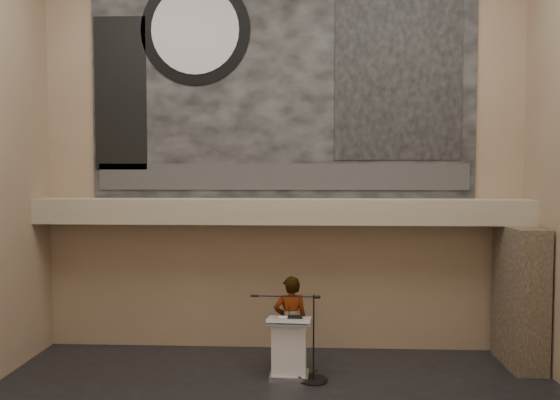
{
  "coord_description": "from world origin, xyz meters",
  "views": [
    {
      "loc": [
        0.49,
        -7.47,
        3.76
      ],
      "look_at": [
        0.0,
        3.2,
        3.2
      ],
      "focal_mm": 35.0,
      "sensor_mm": 36.0,
      "label": 1
    }
  ],
  "objects": [
    {
      "name": "wall_back",
      "position": [
        0.0,
        4.0,
        4.25
      ],
      "size": [
        10.0,
        0.02,
        8.5
      ],
      "primitive_type": "cube",
      "color": "#91755C",
      "rests_on": "floor"
    },
    {
      "name": "wall_front",
      "position": [
        0.0,
        -4.0,
        4.25
      ],
      "size": [
        10.0,
        0.02,
        8.5
      ],
      "primitive_type": "cube",
      "color": "#91755C",
      "rests_on": "floor"
    },
    {
      "name": "soffit",
      "position": [
        0.0,
        3.6,
        2.95
      ],
      "size": [
        10.0,
        0.8,
        0.5
      ],
      "primitive_type": "cube",
      "color": "#9E927B",
      "rests_on": "wall_back"
    },
    {
      "name": "sprinkler_left",
      "position": [
        -1.6,
        3.55,
        2.67
      ],
      "size": [
        0.04,
        0.04,
        0.06
      ],
      "primitive_type": "cylinder",
      "color": "#B2893D",
      "rests_on": "soffit"
    },
    {
      "name": "sprinkler_right",
      "position": [
        1.9,
        3.55,
        2.67
      ],
      "size": [
        0.04,
        0.04,
        0.06
      ],
      "primitive_type": "cylinder",
      "color": "#B2893D",
      "rests_on": "soffit"
    },
    {
      "name": "banner",
      "position": [
        0.0,
        3.97,
        5.7
      ],
      "size": [
        8.0,
        0.05,
        5.0
      ],
      "primitive_type": "cube",
      "color": "black",
      "rests_on": "wall_back"
    },
    {
      "name": "banner_text_strip",
      "position": [
        0.0,
        3.93,
        3.65
      ],
      "size": [
        7.76,
        0.02,
        0.55
      ],
      "primitive_type": "cube",
      "color": "#2F2F2F",
      "rests_on": "banner"
    },
    {
      "name": "banner_clock_rim",
      "position": [
        -1.8,
        3.93,
        6.7
      ],
      "size": [
        2.3,
        0.02,
        2.3
      ],
      "primitive_type": "cylinder",
      "rotation": [
        1.57,
        0.0,
        0.0
      ],
      "color": "black",
      "rests_on": "banner"
    },
    {
      "name": "banner_clock_face",
      "position": [
        -1.8,
        3.91,
        6.7
      ],
      "size": [
        1.84,
        0.02,
        1.84
      ],
      "primitive_type": "cylinder",
      "rotation": [
        1.57,
        0.0,
        0.0
      ],
      "color": "silver",
      "rests_on": "banner"
    },
    {
      "name": "banner_building_print",
      "position": [
        2.4,
        3.93,
        5.8
      ],
      "size": [
        2.6,
        0.02,
        3.6
      ],
      "primitive_type": "cube",
      "color": "black",
      "rests_on": "banner"
    },
    {
      "name": "banner_brick_print",
      "position": [
        -3.4,
        3.93,
        5.4
      ],
      "size": [
        1.1,
        0.02,
        3.2
      ],
      "primitive_type": "cube",
      "color": "black",
      "rests_on": "banner"
    },
    {
      "name": "stone_pier",
      "position": [
        4.65,
        3.15,
        1.35
      ],
      "size": [
        0.6,
        1.4,
        2.7
      ],
      "primitive_type": "cube",
      "color": "#423628",
      "rests_on": "floor"
    },
    {
      "name": "lectern",
      "position": [
        0.21,
        2.32,
        0.55
      ],
      "size": [
        0.82,
        0.61,
        1.14
      ],
      "rotation": [
        0.0,
        0.0,
        -0.06
      ],
      "color": "silver",
      "rests_on": "floor"
    },
    {
      "name": "binder",
      "position": [
        0.32,
        2.29,
        1.12
      ],
      "size": [
        0.27,
        0.22,
        0.04
      ],
      "primitive_type": "cube",
      "rotation": [
        0.0,
        0.0,
        -0.05
      ],
      "color": "black",
      "rests_on": "lectern"
    },
    {
      "name": "papers",
      "position": [
        0.14,
        2.25,
        1.1
      ],
      "size": [
        0.27,
        0.34,
        0.0
      ],
      "primitive_type": "cube",
      "rotation": [
        0.0,
        0.0,
        0.16
      ],
      "color": "white",
      "rests_on": "lectern"
    },
    {
      "name": "speaker_person",
      "position": [
        0.22,
        2.77,
        0.89
      ],
      "size": [
        0.7,
        0.51,
        1.78
      ],
      "primitive_type": "imported",
      "rotation": [
        0.0,
        0.0,
        3.28
      ],
      "color": "beige",
      "rests_on": "floor"
    },
    {
      "name": "mic_stand",
      "position": [
        0.61,
        2.16,
        0.23
      ],
      "size": [
        1.39,
        0.52,
        1.56
      ],
      "rotation": [
        0.0,
        0.0,
        -0.04
      ],
      "color": "black",
      "rests_on": "floor"
    }
  ]
}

